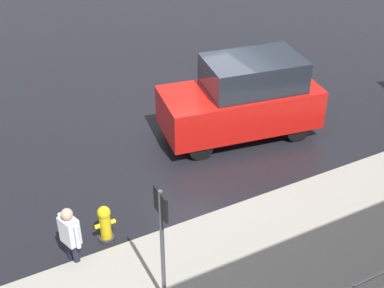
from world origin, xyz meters
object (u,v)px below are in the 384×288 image
(pedestrian, at_px, (70,232))
(sign_post, at_px, (162,232))
(fire_hydrant, at_px, (105,223))
(moving_hatchback, at_px, (243,98))

(pedestrian, height_order, sign_post, sign_post)
(fire_hydrant, xyz_separation_m, sign_post, (-0.34, 1.93, 1.18))
(moving_hatchback, height_order, sign_post, sign_post)
(moving_hatchback, xyz_separation_m, fire_hydrant, (4.45, 2.09, -0.63))
(moving_hatchback, relative_size, fire_hydrant, 5.15)
(pedestrian, xyz_separation_m, sign_post, (-1.08, 1.68, 0.90))
(moving_hatchback, relative_size, pedestrian, 3.38)
(pedestrian, bearing_deg, fire_hydrant, -161.85)
(moving_hatchback, relative_size, sign_post, 1.72)
(sign_post, bearing_deg, fire_hydrant, -79.93)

